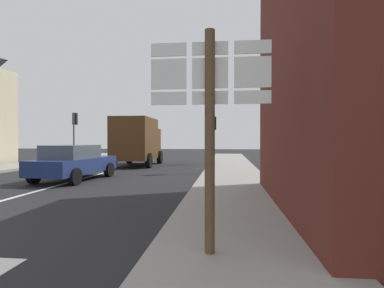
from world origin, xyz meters
The scene contains 9 objects.
ground_plane centered at (0.00, 10.00, 0.00)m, with size 80.00×80.00×0.00m, color #232326.
sidewalk_right centered at (6.44, 8.00, 0.07)m, with size 2.79×44.00×0.14m, color gray.
lane_centre_stripe centered at (0.00, 6.00, 0.01)m, with size 0.16×12.00×0.01m, color silver.
sedan_far centered at (-0.15, 8.24, 0.76)m, with size 2.28×4.35×1.47m.
delivery_truck centered at (0.45, 15.44, 1.65)m, with size 2.57×5.04×3.05m.
route_sign_post centered at (5.94, 0.29, 2.00)m, with size 1.66×0.14×3.20m.
traffic_light_near_right centered at (5.35, 11.60, 2.63)m, with size 0.30×0.49×3.55m.
traffic_light_far_left centered at (-5.35, 18.45, 2.76)m, with size 0.30×0.49×3.73m.
traffic_light_far_right centered at (5.35, 17.21, 2.41)m, with size 0.30×0.49×3.26m.
Camera 1 is at (6.17, -3.95, 1.70)m, focal length 28.82 mm.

